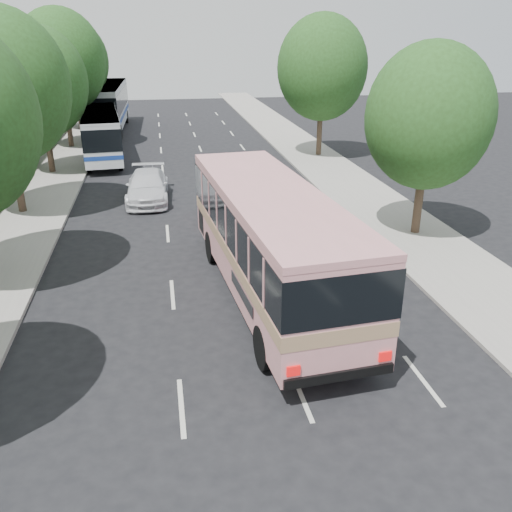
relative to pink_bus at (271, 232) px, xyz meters
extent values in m
plane|color=black|center=(-1.30, -3.27, -2.28)|extent=(120.00, 120.00, 0.00)
cube|color=#9E998E|center=(-9.80, 16.73, -2.20)|extent=(4.00, 90.00, 0.15)
cube|color=#9E998E|center=(7.20, 16.73, -2.22)|extent=(4.00, 90.00, 0.12)
cube|color=#9E998E|center=(-11.60, 16.73, -1.38)|extent=(0.30, 90.00, 1.50)
cylinder|color=#38281E|center=(-10.00, 10.73, -0.38)|extent=(0.36, 0.36, 3.80)
ellipsoid|color=#224318|center=(-10.00, 10.73, 3.62)|extent=(6.00, 6.00, 6.90)
sphere|color=#224318|center=(-9.60, 10.43, 4.82)|extent=(3.90, 3.90, 3.90)
cylinder|color=#38281E|center=(-9.90, 18.73, -0.53)|extent=(0.36, 0.36, 3.50)
ellipsoid|color=#224318|center=(-9.90, 18.73, 3.15)|extent=(5.52, 5.52, 6.35)
sphere|color=#224318|center=(-9.50, 18.43, 4.25)|extent=(3.59, 3.59, 3.59)
cylinder|color=#38281E|center=(-9.80, 26.73, -0.28)|extent=(0.36, 0.36, 3.99)
ellipsoid|color=#224318|center=(-9.80, 26.73, 3.92)|extent=(6.30, 6.30, 7.24)
sphere|color=#224318|center=(-9.40, 26.43, 5.18)|extent=(4.09, 4.09, 4.09)
cylinder|color=#38281E|center=(-10.00, 34.73, -0.42)|extent=(0.36, 0.36, 3.72)
ellipsoid|color=#224318|center=(-10.00, 34.73, 3.50)|extent=(5.88, 5.88, 6.76)
sphere|color=#224318|center=(-9.60, 34.43, 4.68)|extent=(3.82, 3.82, 3.82)
cylinder|color=#38281E|center=(7.40, 4.73, -0.66)|extent=(0.36, 0.36, 3.23)
ellipsoid|color=#224318|center=(7.40, 4.73, 2.74)|extent=(5.10, 5.10, 5.87)
sphere|color=#224318|center=(7.80, 4.43, 3.76)|extent=(3.32, 3.31, 3.31)
cylinder|color=#38281E|center=(7.70, 20.73, -0.38)|extent=(0.36, 0.36, 3.80)
ellipsoid|color=#224318|center=(7.70, 20.73, 3.62)|extent=(6.00, 6.00, 6.90)
sphere|color=#224318|center=(8.10, 20.43, 4.82)|extent=(3.90, 3.90, 3.90)
cube|color=#D4888C|center=(0.00, 0.00, -0.15)|extent=(3.83, 11.65, 3.07)
cube|color=#9E7A59|center=(0.00, 0.00, -0.51)|extent=(3.88, 11.68, 0.40)
cube|color=black|center=(0.00, 0.00, 0.41)|extent=(3.89, 11.69, 1.26)
cube|color=#D4888C|center=(0.00, 0.00, 1.29)|extent=(3.86, 11.67, 0.18)
cylinder|color=black|center=(-1.57, 3.32, -1.68)|extent=(0.44, 1.22, 1.19)
cylinder|color=black|center=(0.98, 3.53, -1.68)|extent=(0.44, 1.22, 1.19)
cylinder|color=black|center=(-0.94, -3.99, -1.68)|extent=(0.44, 1.22, 1.19)
cylinder|color=black|center=(1.61, -3.77, -1.68)|extent=(0.44, 1.22, 1.19)
imported|color=#E11351|center=(-0.30, 7.74, -1.55)|extent=(1.76, 4.30, 1.46)
imported|color=silver|center=(-4.04, 11.93, -1.54)|extent=(2.22, 5.16, 1.48)
cube|color=silver|center=(-7.12, 22.52, -0.44)|extent=(3.27, 10.78, 2.70)
cube|color=black|center=(-7.12, 22.52, -0.11)|extent=(3.32, 10.81, 1.33)
cube|color=navy|center=(-7.12, 22.52, -1.13)|extent=(3.31, 10.80, 0.27)
cube|color=silver|center=(-7.12, 22.52, 0.84)|extent=(3.29, 10.80, 0.12)
cylinder|color=black|center=(-8.41, 25.77, -1.79)|extent=(0.38, 1.00, 0.97)
cylinder|color=black|center=(-6.47, 25.96, -1.79)|extent=(0.38, 1.00, 0.97)
cylinder|color=black|center=(-7.73, 18.73, -1.79)|extent=(0.38, 1.00, 0.97)
cylinder|color=black|center=(-5.78, 18.92, -1.79)|extent=(0.38, 1.00, 0.97)
cube|color=silver|center=(-7.55, 33.97, -0.02)|extent=(3.02, 13.11, 3.32)
cube|color=black|center=(-7.55, 33.97, 0.39)|extent=(3.07, 13.14, 1.63)
cube|color=navy|center=(-7.55, 33.97, -0.86)|extent=(3.06, 13.13, 0.33)
cube|color=silver|center=(-7.55, 33.97, 1.56)|extent=(3.04, 13.13, 0.15)
cylinder|color=black|center=(-8.71, 38.13, -1.68)|extent=(0.37, 1.20, 1.20)
cylinder|color=black|center=(-6.23, 38.08, -1.68)|extent=(0.37, 1.20, 1.20)
cylinder|color=black|center=(-8.87, 29.42, -1.68)|extent=(0.37, 1.20, 1.20)
cylinder|color=black|center=(-6.39, 29.38, -1.68)|extent=(0.37, 1.20, 1.20)
cube|color=silver|center=(-0.30, 7.74, -0.73)|extent=(0.55, 0.18, 0.18)
camera|label=1|loc=(-3.29, -15.82, 5.95)|focal=38.00mm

